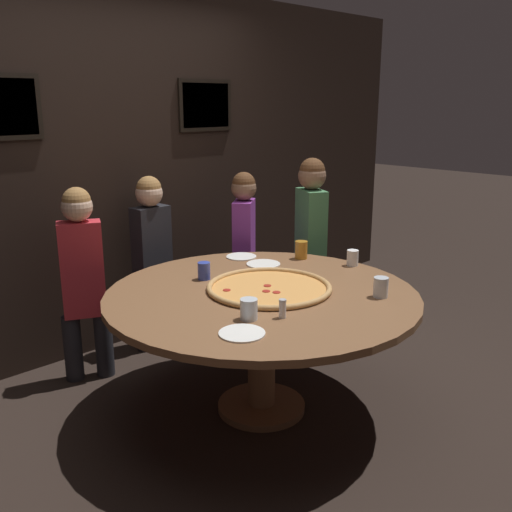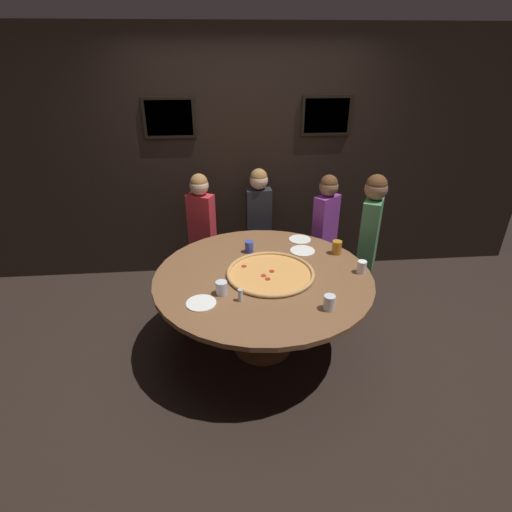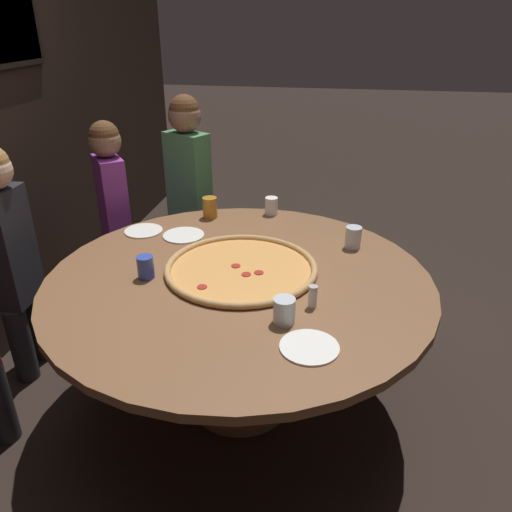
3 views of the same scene
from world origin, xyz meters
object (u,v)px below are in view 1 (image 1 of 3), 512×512
(giant_pizza, at_px, (269,287))
(diner_centre_back, at_px, (152,252))
(drink_cup_beside_pizza, at_px, (204,271))
(condiment_shaker, at_px, (283,308))
(diner_side_right, at_px, (311,237))
(drink_cup_near_right, at_px, (353,258))
(diner_side_left, at_px, (83,273))
(white_plate_beside_cup, at_px, (242,333))
(diner_far_left, at_px, (244,243))
(drink_cup_by_shaker, at_px, (249,309))
(drink_cup_front_edge, at_px, (381,287))
(white_plate_far_back, at_px, (263,264))
(dining_table, at_px, (262,310))
(white_plate_left_side, at_px, (241,257))
(drink_cup_far_left, at_px, (301,250))

(giant_pizza, relative_size, diner_centre_back, 0.56)
(drink_cup_beside_pizza, distance_m, diner_centre_back, 0.82)
(condiment_shaker, xyz_separation_m, diner_side_right, (1.28, 0.91, -0.00))
(drink_cup_near_right, bearing_deg, diner_side_left, 139.90)
(white_plate_beside_cup, height_order, diner_far_left, diner_far_left)
(drink_cup_by_shaker, relative_size, drink_cup_front_edge, 0.94)
(white_plate_beside_cup, relative_size, white_plate_far_back, 0.98)
(diner_side_left, bearing_deg, drink_cup_near_right, 165.80)
(drink_cup_front_edge, bearing_deg, dining_table, 128.67)
(giant_pizza, xyz_separation_m, drink_cup_front_edge, (0.35, -0.52, 0.04))
(white_plate_far_back, bearing_deg, giant_pizza, -131.13)
(drink_cup_by_shaker, bearing_deg, diner_side_left, 98.11)
(drink_cup_beside_pizza, bearing_deg, diner_centre_back, 78.55)
(drink_cup_beside_pizza, height_order, white_plate_left_side, drink_cup_beside_pizza)
(giant_pizza, distance_m, condiment_shaker, 0.44)
(drink_cup_far_left, distance_m, condiment_shaker, 1.12)
(dining_table, height_order, drink_cup_by_shaker, drink_cup_by_shaker)
(drink_cup_by_shaker, xyz_separation_m, drink_cup_far_left, (1.03, 0.57, 0.01))
(giant_pizza, bearing_deg, white_plate_far_back, 48.87)
(diner_side_left, bearing_deg, diner_far_left, -160.25)
(drink_cup_beside_pizza, xyz_separation_m, white_plate_far_back, (0.48, -0.02, -0.05))
(condiment_shaker, height_order, diner_side_right, diner_side_right)
(white_plate_left_side, bearing_deg, drink_cup_beside_pizza, -157.08)
(drink_cup_near_right, relative_size, diner_side_right, 0.08)
(drink_cup_far_left, distance_m, drink_cup_front_edge, 0.88)
(drink_cup_beside_pizza, xyz_separation_m, white_plate_beside_cup, (-0.41, -0.78, -0.05))
(dining_table, distance_m, drink_cup_by_shaker, 0.45)
(diner_far_left, relative_size, diner_side_right, 0.92)
(diner_far_left, distance_m, diner_centre_back, 0.72)
(giant_pizza, xyz_separation_m, diner_far_left, (0.69, 0.95, -0.03))
(white_plate_far_back, distance_m, condiment_shaker, 0.96)
(diner_side_right, bearing_deg, white_plate_left_side, -68.13)
(white_plate_beside_cup, relative_size, diner_side_left, 0.17)
(white_plate_left_side, relative_size, diner_centre_back, 0.16)
(drink_cup_by_shaker, relative_size, diner_side_right, 0.08)
(diner_side_left, relative_size, diner_side_right, 0.92)
(white_plate_left_side, xyz_separation_m, diner_centre_back, (-0.34, 0.58, -0.02))
(drink_cup_far_left, bearing_deg, white_plate_left_side, 131.23)
(dining_table, bearing_deg, white_plate_beside_cup, -143.33)
(giant_pizza, relative_size, drink_cup_far_left, 5.90)
(drink_cup_near_right, height_order, diner_far_left, diner_far_left)
(dining_table, height_order, diner_side_right, diner_side_right)
(drink_cup_near_right, distance_m, drink_cup_front_edge, 0.62)
(condiment_shaker, bearing_deg, drink_cup_front_edge, -14.72)
(drink_cup_by_shaker, bearing_deg, drink_cup_far_left, 28.88)
(diner_side_left, bearing_deg, dining_table, 141.79)
(dining_table, bearing_deg, condiment_shaker, -119.92)
(dining_table, distance_m, diner_centre_back, 1.22)
(dining_table, height_order, diner_side_left, diner_side_left)
(drink_cup_near_right, bearing_deg, diner_far_left, 93.19)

